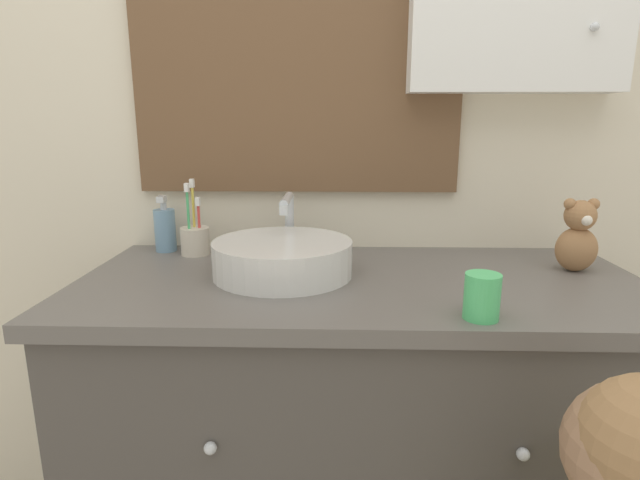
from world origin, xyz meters
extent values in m
cube|color=beige|center=(0.00, 0.63, 1.25)|extent=(3.20, 0.06, 2.50)
cube|color=brown|center=(-0.16, 0.59, 1.49)|extent=(0.86, 0.02, 0.92)
cube|color=#B2C1CC|center=(-0.16, 0.58, 1.49)|extent=(0.80, 0.01, 0.86)
sphere|color=silver|center=(0.55, 0.49, 1.43)|extent=(0.02, 0.02, 0.02)
cube|color=#4C4742|center=(0.00, 0.31, 0.42)|extent=(1.23, 0.54, 0.83)
cube|color=#605B56|center=(0.00, 0.31, 0.85)|extent=(1.27, 0.58, 0.03)
sphere|color=silver|center=(-0.29, 0.03, 0.63)|extent=(0.02, 0.02, 0.02)
sphere|color=silver|center=(0.29, 0.03, 0.63)|extent=(0.02, 0.02, 0.02)
cylinder|color=silver|center=(-0.18, 0.33, 0.91)|extent=(0.32, 0.32, 0.08)
cylinder|color=silver|center=(-0.18, 0.33, 0.95)|extent=(0.26, 0.26, 0.01)
cylinder|color=silver|center=(-0.18, 0.52, 0.95)|extent=(0.02, 0.02, 0.16)
cylinder|color=silver|center=(-0.18, 0.44, 1.03)|extent=(0.02, 0.14, 0.02)
cylinder|color=silver|center=(-0.18, 0.37, 1.01)|extent=(0.02, 0.02, 0.02)
sphere|color=white|center=(-0.09, 0.52, 0.90)|extent=(0.05, 0.05, 0.05)
cylinder|color=beige|center=(-0.43, 0.51, 0.91)|extent=(0.08, 0.08, 0.07)
cylinder|color=#D6423D|center=(-0.42, 0.50, 0.95)|extent=(0.01, 0.01, 0.14)
cube|color=white|center=(-0.42, 0.50, 1.01)|extent=(0.01, 0.02, 0.02)
cylinder|color=#E5CC4C|center=(-0.43, 0.52, 0.97)|extent=(0.01, 0.01, 0.19)
cube|color=white|center=(-0.43, 0.52, 1.06)|extent=(0.01, 0.02, 0.02)
cylinder|color=#47B26B|center=(-0.44, 0.49, 0.97)|extent=(0.01, 0.01, 0.18)
cube|color=white|center=(-0.44, 0.49, 1.05)|extent=(0.01, 0.02, 0.02)
cylinder|color=#6B93B2|center=(-0.52, 0.54, 0.93)|extent=(0.06, 0.06, 0.11)
cylinder|color=silver|center=(-0.52, 0.54, 0.99)|extent=(0.02, 0.02, 0.02)
cube|color=silver|center=(-0.52, 0.53, 1.01)|extent=(0.02, 0.03, 0.02)
sphere|color=#997051|center=(0.34, -0.19, 0.79)|extent=(0.19, 0.19, 0.19)
cylinder|color=#E0CC70|center=(0.41, -0.01, 0.62)|extent=(0.05, 0.26, 0.05)
cylinder|color=#D6423D|center=(0.41, 0.12, 0.66)|extent=(0.01, 0.05, 0.12)
ellipsoid|color=#9E7047|center=(0.51, 0.38, 0.92)|extent=(0.10, 0.08, 0.10)
sphere|color=#9E7047|center=(0.51, 0.38, 1.00)|extent=(0.07, 0.07, 0.07)
sphere|color=#9E7047|center=(0.48, 0.38, 1.03)|extent=(0.03, 0.03, 0.03)
sphere|color=#9E7047|center=(0.54, 0.38, 1.03)|extent=(0.03, 0.03, 0.03)
sphere|color=silver|center=(0.51, 0.35, 1.00)|extent=(0.03, 0.03, 0.03)
cylinder|color=#4CC670|center=(0.20, 0.08, 0.91)|extent=(0.06, 0.06, 0.08)
camera|label=1|loc=(-0.06, -0.77, 1.21)|focal=28.00mm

